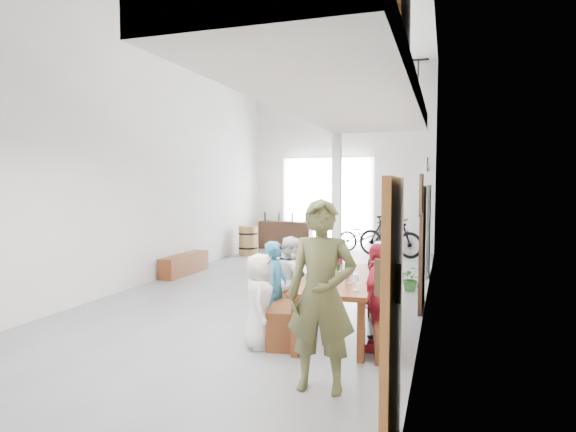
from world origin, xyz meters
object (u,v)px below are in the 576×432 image
(tasting_table, at_px, (338,283))
(serving_counter, at_px, (286,235))
(bench_inner, at_px, (292,311))
(host_standing, at_px, (322,296))
(bicycle_near, at_px, (366,237))
(side_bench, at_px, (185,264))
(oak_barrel, at_px, (248,240))

(tasting_table, height_order, serving_counter, serving_counter)
(bench_inner, distance_m, host_standing, 2.19)
(host_standing, xyz_separation_m, bicycle_near, (-1.06, 9.47, -0.47))
(host_standing, distance_m, bicycle_near, 9.54)
(tasting_table, xyz_separation_m, bicycle_near, (-0.84, 7.70, -0.23))
(tasting_table, relative_size, serving_counter, 1.42)
(serving_counter, relative_size, bicycle_near, 0.90)
(bench_inner, relative_size, serving_counter, 1.31)
(serving_counter, bearing_deg, bench_inner, -70.74)
(bench_inner, xyz_separation_m, bicycle_near, (-0.16, 7.60, 0.23))
(bench_inner, xyz_separation_m, side_bench, (-3.51, 3.04, -0.02))
(tasting_table, relative_size, oak_barrel, 2.82)
(side_bench, relative_size, serving_counter, 0.97)
(bench_inner, height_order, side_bench, bench_inner)
(side_bench, height_order, host_standing, host_standing)
(serving_counter, bearing_deg, bicycle_near, -1.09)
(tasting_table, xyz_separation_m, host_standing, (0.22, -1.77, 0.24))
(bicycle_near, bearing_deg, serving_counter, 104.56)
(bicycle_near, bearing_deg, tasting_table, -158.06)
(host_standing, relative_size, bicycle_near, 1.05)
(oak_barrel, bearing_deg, host_standing, -62.47)
(bench_inner, height_order, host_standing, host_standing)
(bench_inner, relative_size, bicycle_near, 1.18)
(oak_barrel, distance_m, host_standing, 9.08)
(bench_inner, bearing_deg, oak_barrel, 108.76)
(oak_barrel, xyz_separation_m, bicycle_near, (3.13, 1.43, 0.07))
(host_standing, bearing_deg, serving_counter, 107.71)
(host_standing, bearing_deg, tasting_table, 94.28)
(tasting_table, relative_size, host_standing, 1.22)
(side_bench, xyz_separation_m, host_standing, (4.41, -4.91, 0.73))
(side_bench, bearing_deg, host_standing, -48.05)
(bench_inner, bearing_deg, bicycle_near, 81.92)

